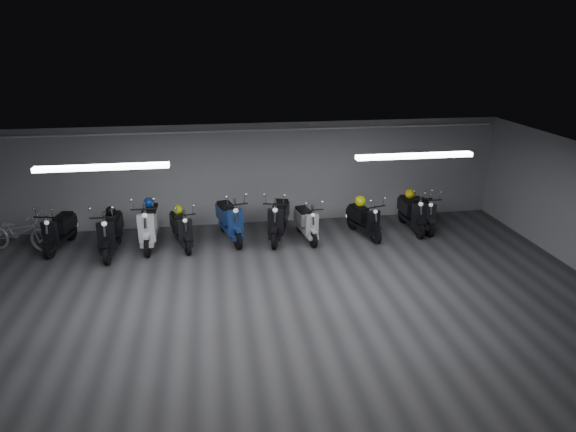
{
  "coord_description": "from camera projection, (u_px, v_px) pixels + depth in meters",
  "views": [
    {
      "loc": [
        -1.01,
        -8.46,
        5.07
      ],
      "look_at": [
        0.67,
        2.5,
        1.05
      ],
      "focal_mm": 31.75,
      "sensor_mm": 36.0,
      "label": 1
    }
  ],
  "objects": [
    {
      "name": "fluor_strip_right",
      "position": [
        414.0,
        156.0,
        10.16
      ],
      "size": [
        2.4,
        0.18,
        0.08
      ],
      "primitive_type": "cube",
      "color": "white",
      "rests_on": "ceiling"
    },
    {
      "name": "floor",
      "position": [
        273.0,
        314.0,
        9.74
      ],
      "size": [
        14.0,
        10.0,
        0.01
      ],
      "primitive_type": "cube",
      "color": "#353437",
      "rests_on": "ground"
    },
    {
      "name": "helmet_4",
      "position": [
        410.0,
        194.0,
        13.72
      ],
      "size": [
        0.26,
        0.26,
        0.26
      ],
      "primitive_type": "sphere",
      "color": "yellow",
      "rests_on": "scooter_8"
    },
    {
      "name": "bicycle",
      "position": [
        18.0,
        228.0,
        12.35
      ],
      "size": [
        1.91,
        1.13,
        1.17
      ],
      "primitive_type": "imported",
      "rotation": [
        0.0,
        0.0,
        1.28
      ],
      "color": "silver",
      "rests_on": "floor"
    },
    {
      "name": "scooter_4",
      "position": [
        230.0,
        214.0,
        12.94
      ],
      "size": [
        1.09,
        2.01,
        1.43
      ],
      "primitive_type": null,
      "rotation": [
        0.0,
        0.0,
        0.25
      ],
      "color": "navy",
      "rests_on": "floor"
    },
    {
      "name": "scooter_7",
      "position": [
        365.0,
        214.0,
        13.21
      ],
      "size": [
        0.99,
        1.72,
        1.21
      ],
      "primitive_type": null,
      "rotation": [
        0.0,
        0.0,
        0.29
      ],
      "color": "black",
      "rests_on": "floor"
    },
    {
      "name": "fluor_strip_left",
      "position": [
        102.0,
        167.0,
        9.3
      ],
      "size": [
        2.4,
        0.18,
        0.08
      ],
      "primitive_type": "cube",
      "color": "white",
      "rests_on": "ceiling"
    },
    {
      "name": "helmet_1",
      "position": [
        149.0,
        203.0,
        12.71
      ],
      "size": [
        0.27,
        0.27,
        0.27
      ],
      "primitive_type": "sphere",
      "color": "navy",
      "rests_on": "scooter_2"
    },
    {
      "name": "scooter_3",
      "position": [
        181.0,
        223.0,
        12.55
      ],
      "size": [
        0.99,
        1.78,
        1.26
      ],
      "primitive_type": null,
      "rotation": [
        0.0,
        0.0,
        0.27
      ],
      "color": "black",
      "rests_on": "floor"
    },
    {
      "name": "back_wall",
      "position": [
        250.0,
        174.0,
        13.91
      ],
      "size": [
        14.0,
        0.01,
        2.8
      ],
      "primitive_type": "cube",
      "color": "gray",
      "rests_on": "ground"
    },
    {
      "name": "scooter_5",
      "position": [
        279.0,
        213.0,
        12.99
      ],
      "size": [
        1.17,
        2.04,
        1.44
      ],
      "primitive_type": null,
      "rotation": [
        0.0,
        0.0,
        -0.29
      ],
      "color": "black",
      "rests_on": "floor"
    },
    {
      "name": "ceiling",
      "position": [
        272.0,
        171.0,
        8.78
      ],
      "size": [
        14.0,
        10.0,
        0.01
      ],
      "primitive_type": "cube",
      "color": "gray",
      "rests_on": "ground"
    },
    {
      "name": "scooter_9",
      "position": [
        423.0,
        207.0,
        13.7
      ],
      "size": [
        0.63,
        1.69,
        1.24
      ],
      "primitive_type": null,
      "rotation": [
        0.0,
        0.0,
        -0.04
      ],
      "color": "black",
      "rests_on": "floor"
    },
    {
      "name": "scooter_6",
      "position": [
        307.0,
        217.0,
        13.01
      ],
      "size": [
        0.77,
        1.69,
        1.21
      ],
      "primitive_type": null,
      "rotation": [
        0.0,
        0.0,
        0.14
      ],
      "color": "#B5B6B9",
      "rests_on": "floor"
    },
    {
      "name": "helmet_2",
      "position": [
        111.0,
        211.0,
        12.28
      ],
      "size": [
        0.24,
        0.24,
        0.24
      ],
      "primitive_type": "sphere",
      "color": "black",
      "rests_on": "scooter_1"
    },
    {
      "name": "helmet_0",
      "position": [
        360.0,
        201.0,
        13.3
      ],
      "size": [
        0.29,
        0.29,
        0.29
      ],
      "primitive_type": "sphere",
      "color": "#DAEC0D",
      "rests_on": "scooter_7"
    },
    {
      "name": "scooter_1",
      "position": [
        110.0,
        226.0,
        12.13
      ],
      "size": [
        0.67,
        1.92,
        1.42
      ],
      "primitive_type": null,
      "rotation": [
        0.0,
        0.0,
        -0.02
      ],
      "color": "black",
      "rests_on": "floor"
    },
    {
      "name": "scooter_0",
      "position": [
        58.0,
        225.0,
        12.42
      ],
      "size": [
        0.9,
        1.8,
        1.28
      ],
      "primitive_type": null,
      "rotation": [
        0.0,
        0.0,
        -0.2
      ],
      "color": "black",
      "rests_on": "floor"
    },
    {
      "name": "helmet_3",
      "position": [
        178.0,
        210.0,
        12.66
      ],
      "size": [
        0.24,
        0.24,
        0.24
      ],
      "primitive_type": "sphere",
      "color": "#ABBF0B",
      "rests_on": "scooter_3"
    },
    {
      "name": "scooter_8",
      "position": [
        412.0,
        207.0,
        13.59
      ],
      "size": [
        0.6,
        1.79,
        1.33
      ],
      "primitive_type": null,
      "rotation": [
        0.0,
        0.0,
        0.0
      ],
      "color": "black",
      "rests_on": "floor"
    },
    {
      "name": "scooter_2",
      "position": [
        149.0,
        218.0,
        12.56
      ],
      "size": [
        0.69,
        2.0,
        1.48
      ],
      "primitive_type": null,
      "rotation": [
        0.0,
        0.0,
        -0.02
      ],
      "color": "silver",
      "rests_on": "floor"
    },
    {
      "name": "conduit",
      "position": [
        249.0,
        131.0,
        13.41
      ],
      "size": [
        13.6,
        0.05,
        0.05
      ],
      "primitive_type": "cylinder",
      "rotation": [
        0.0,
        1.57,
        0.0
      ],
      "color": "white",
      "rests_on": "back_wall"
    }
  ]
}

